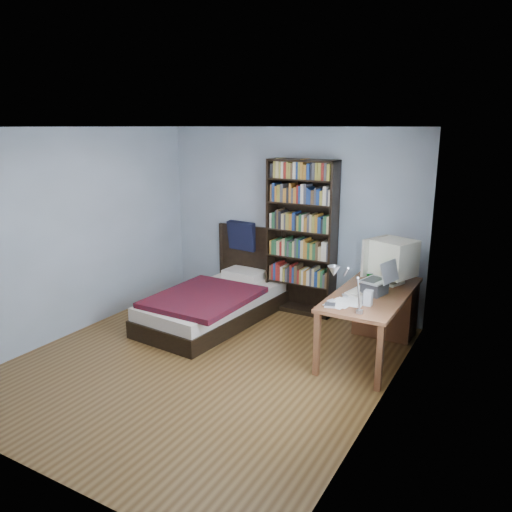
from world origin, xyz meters
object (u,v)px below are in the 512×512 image
bookshelf (301,238)px  speaker (368,298)px  desk_lamp (338,276)px  desk (382,306)px  crt_monitor (391,258)px  soda_can (370,279)px  laptop (376,285)px  keyboard (360,291)px  bed (217,301)px

bookshelf → speaker: bearing=-43.7°
desk_lamp → desk: bearing=88.8°
crt_monitor → soda_can: crt_monitor is taller
laptop → bookshelf: bookshelf is taller
desk_lamp → speaker: bearing=79.5°
keyboard → bookshelf: bookshelf is taller
desk → crt_monitor: 0.62m
desk → bed: bearing=-168.3°
desk_lamp → keyboard: (-0.09, 0.97, -0.45)m
crt_monitor → soda_can: bearing=-140.7°
desk_lamp → keyboard: 1.07m
soda_can → laptop: bearing=-62.0°
crt_monitor → speaker: (0.00, -0.86, -0.22)m
crt_monitor → speaker: crt_monitor is taller
desk → bed: (-2.09, -0.43, -0.16)m
desk_lamp → bookshelf: 2.24m
keyboard → soda_can: (0.00, 0.34, 0.05)m
speaker → bookshelf: bearing=134.8°
bed → speaker: bearing=-12.0°
bookshelf → keyboard: bearing=-38.8°
bed → bookshelf: bearing=43.9°
desk → bookshelf: bookshelf is taller
bed → crt_monitor: bearing=10.4°
speaker → bookshelf: (-1.33, 1.27, 0.24)m
laptop → keyboard: (-0.17, -0.02, -0.09)m
soda_can → bed: (-1.97, -0.24, -0.54)m
desk_lamp → speaker: desk_lamp is taller
keyboard → bookshelf: 1.48m
soda_can → bookshelf: size_ratio=0.06×
desk → bed: size_ratio=0.76×
soda_can → keyboard: bearing=-90.0°
desk → soda_can: bearing=-120.9°
speaker → desk: bearing=93.8°
desk_lamp → soda_can: (-0.09, 1.31, -0.39)m
soda_can → bed: size_ratio=0.06×
laptop → keyboard: 0.19m
speaker → bed: bearing=166.6°
speaker → bed: size_ratio=0.07×
laptop → keyboard: bearing=-172.4°
crt_monitor → bed: crt_monitor is taller
laptop → desk: bearing=95.9°
desk_lamp → soda_can: bearing=93.7°
laptop → bed: bed is taller
desk_lamp → bookshelf: bookshelf is taller
desk → bed: bed is taller
desk → desk_lamp: 1.69m
keyboard → soda_can: size_ratio=3.10×
keyboard → speaker: (0.20, -0.36, 0.07)m
soda_can → crt_monitor: bearing=39.3°
laptop → bookshelf: size_ratio=0.19×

